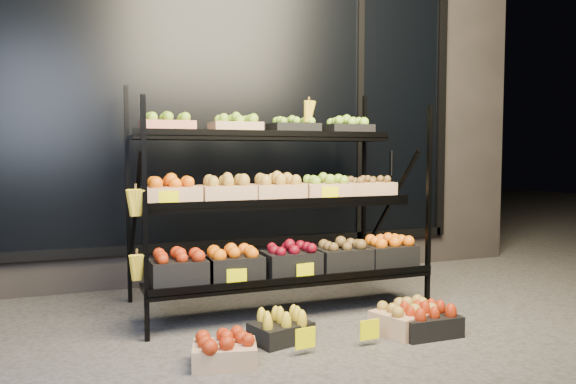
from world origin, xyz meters
name	(u,v)px	position (x,y,z in m)	size (l,w,h in m)	color
ground	(312,330)	(0.00, 0.00, 0.00)	(24.00, 24.00, 0.00)	#514F4C
building	(212,97)	(0.00, 2.59, 1.75)	(6.00, 2.08, 3.50)	#2D2826
display_rack	(277,203)	(-0.01, 0.60, 0.79)	(2.18, 1.02, 1.68)	black
tag_floor_a	(305,345)	(-0.22, -0.40, 0.06)	(0.13, 0.01, 0.12)	#F9F500
tag_floor_b	(370,336)	(0.20, -0.40, 0.06)	(0.13, 0.01, 0.12)	#F9F500
floor_crate_left	(225,350)	(-0.69, -0.37, 0.08)	(0.40, 0.33, 0.18)	tan
floor_crate_midleft	(281,328)	(-0.26, -0.13, 0.09)	(0.40, 0.33, 0.18)	black
floor_crate_midright	(407,317)	(0.56, -0.25, 0.10)	(0.49, 0.42, 0.21)	tan
floor_crate_right	(426,320)	(0.64, -0.35, 0.09)	(0.39, 0.29, 0.20)	black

